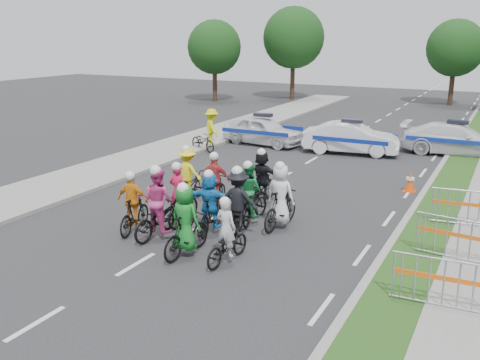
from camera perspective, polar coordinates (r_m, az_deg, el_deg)
The scene contains 28 objects.
ground at distance 12.99m, azimuth -11.05°, elevation -8.83°, with size 90.00×90.00×0.00m, color #28282B.
curb_right at distance 15.30m, azimuth 16.66°, elevation -5.18°, with size 0.20×60.00×0.12m, color gray.
grass_strip at distance 15.21m, azimuth 19.25°, elevation -5.55°, with size 1.20×60.00×0.11m, color #254516.
sidewalk_left at distance 20.62m, azimuth -16.71°, elevation 0.13°, with size 3.00×60.00×0.13m, color gray.
rider_0 at distance 12.67m, azimuth -1.42°, elevation -6.46°, with size 0.72×1.67×1.66m.
rider_1 at distance 13.04m, azimuth -5.79°, elevation -5.05°, with size 0.82×1.82×1.88m.
rider_2 at distance 14.32m, azimuth -8.63°, elevation -3.24°, with size 0.89×2.01×1.99m.
rider_3 at distance 14.79m, azimuth -11.27°, elevation -3.01°, with size 0.93×1.71×1.74m.
rider_4 at distance 14.19m, azimuth -0.16°, elevation -3.14°, with size 1.17×2.01×1.96m.
rider_5 at distance 14.47m, azimuth -3.18°, elevation -2.79°, with size 1.48×1.76×1.79m.
rider_6 at distance 15.29m, azimuth -6.50°, elevation -2.46°, with size 0.64×1.80×1.82m.
rider_7 at distance 14.85m, azimuth 4.33°, elevation -2.37°, with size 0.85×1.87×1.93m.
rider_8 at distance 15.31m, azimuth 0.95°, elevation -2.05°, with size 0.84×1.85×1.82m.
rider_9 at distance 16.41m, azimuth -2.61°, elevation -0.77°, with size 0.97×1.80×1.83m.
rider_10 at distance 17.18m, azimuth -5.56°, elevation 0.01°, with size 1.04×1.84×1.88m.
rider_11 at distance 16.97m, azimuth 2.37°, elevation -0.01°, with size 1.46×1.75×1.80m.
police_car_0 at distance 26.12m, azimuth 2.46°, elevation 5.29°, with size 1.62×4.02×1.37m, color white.
police_car_1 at distance 24.63m, azimuth 11.75°, elevation 4.40°, with size 1.48×4.24×1.40m, color white.
police_car_2 at distance 25.79m, azimuth 22.07°, elevation 4.05°, with size 1.93×4.76×1.38m, color white.
marshal_hiviz at distance 25.64m, azimuth -3.02°, elevation 5.59°, with size 1.17×0.67×1.81m, color #E0E50C.
barrier_0 at distance 11.22m, azimuth 20.88°, elevation -10.51°, with size 2.00×0.50×1.12m, color #A5A8AD, non-canonical shape.
barrier_1 at distance 13.58m, azimuth 22.24°, elevation -6.09°, with size 2.00×0.50×1.12m, color #A5A8AD, non-canonical shape.
barrier_2 at distance 16.05m, azimuth 23.19°, elevation -2.95°, with size 2.00×0.50×1.12m, color #A5A8AD, non-canonical shape.
cone_0 at distance 19.23m, azimuth 17.68°, elevation -0.19°, with size 0.40×0.40×0.70m.
parked_bike at distance 24.73m, azimuth -3.97°, elevation 4.15°, with size 0.60×1.73×0.91m, color black.
tree_0 at distance 42.98m, azimuth -2.75°, elevation 13.96°, with size 4.20×4.20×6.30m.
tree_3 at distance 44.38m, azimuth 5.73°, elevation 14.86°, with size 4.90×4.90×7.35m.
tree_4 at distance 43.43m, azimuth 22.00°, elevation 12.91°, with size 4.20×4.20×6.30m.
Camera 1 is at (7.53, -9.18, 5.28)m, focal length 40.00 mm.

